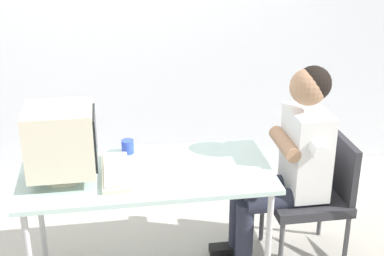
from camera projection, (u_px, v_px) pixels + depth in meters
The scene contains 6 objects.
desk at pixel (147, 179), 3.20m from camera, with size 1.44×0.70×0.72m.
crt_monitor at pixel (61, 141), 2.98m from camera, with size 0.37×0.32×0.43m.
keyboard at pixel (115, 171), 3.14m from camera, with size 0.15×0.48×0.03m.
office_chair at pixel (315, 190), 3.46m from camera, with size 0.48×0.48×0.82m.
person_seated at pixel (290, 158), 3.34m from camera, with size 0.68×0.55×1.29m.
desk_mug at pixel (128, 146), 3.39m from camera, with size 0.08×0.09×0.08m.
Camera 1 is at (-0.19, -2.84, 2.18)m, focal length 51.63 mm.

